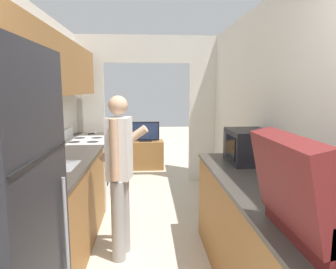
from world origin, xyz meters
name	(u,v)px	position (x,y,z in m)	size (l,w,h in m)	color
wall_left	(17,105)	(-1.13, 2.02, 1.48)	(0.38, 6.81, 2.50)	silver
wall_right	(297,136)	(1.20, 1.61, 1.25)	(0.06, 6.81, 2.50)	silver
wall_far_with_doorway	(147,101)	(0.00, 4.44, 1.42)	(2.75, 0.06, 2.50)	silver
counter_left	(66,200)	(-0.87, 2.42, 0.46)	(0.62, 3.15, 0.92)	#9E6B38
counter_right	(265,247)	(0.87, 1.34, 0.46)	(0.62, 2.37, 0.92)	#9E6B38
range_oven	(87,171)	(-0.86, 3.52, 0.46)	(0.66, 0.77, 1.06)	white
person	(119,173)	(-0.27, 2.08, 0.83)	(0.51, 0.42, 1.57)	#9E9E9E
suitcase	(319,205)	(0.80, 0.59, 1.09)	(0.52, 0.63, 0.51)	#5B1919
microwave	(248,146)	(0.97, 2.10, 1.08)	(0.37, 0.49, 0.32)	black
tv_cabinet	(146,155)	(-0.04, 5.33, 0.29)	(0.71, 0.42, 0.57)	#9E6B38
television	(146,132)	(-0.04, 5.29, 0.77)	(0.55, 0.16, 0.39)	black
knife	(92,133)	(-0.88, 4.10, 0.92)	(0.15, 0.30, 0.02)	#B7B7BC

